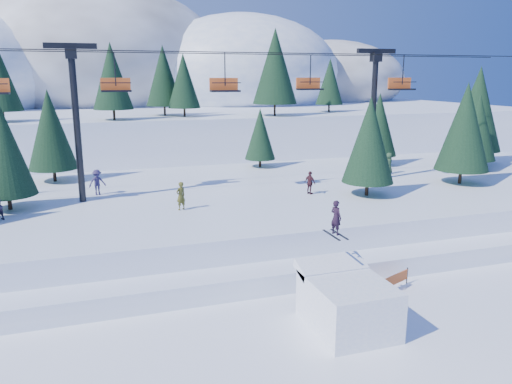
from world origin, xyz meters
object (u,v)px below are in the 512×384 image
object	(u,v)px
banner_near	(392,281)
banner_far	(408,256)
chairlift	(220,97)
jump_kicker	(347,301)

from	to	relation	value
banner_near	banner_far	bearing A→B (deg)	44.13
chairlift	jump_kicker	bearing A→B (deg)	-85.66
banner_near	banner_far	size ratio (longest dim) A/B	0.97
jump_kicker	chairlift	xyz separation A→B (m)	(-1.28, 16.91, 8.13)
chairlift	banner_far	xyz separation A→B (m)	(8.24, -11.44, -8.78)
jump_kicker	banner_near	distance (m)	4.83
chairlift	banner_far	bearing A→B (deg)	-54.23
banner_near	banner_far	xyz separation A→B (m)	(2.95, 2.86, 0.00)
chairlift	banner_near	distance (m)	17.59
jump_kicker	banner_near	world-z (taller)	jump_kicker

